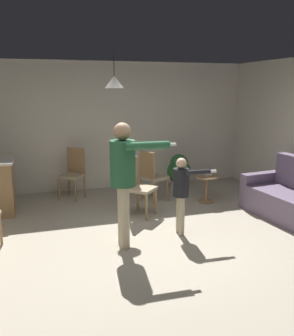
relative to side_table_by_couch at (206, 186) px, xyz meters
The scene contains 11 objects.
ground 2.29m from the side_table_by_couch, 136.35° to the right, with size 7.68×7.68×0.00m, color #B2A893.
wall_back 2.53m from the side_table_by_couch, 135.00° to the left, with size 6.40×0.10×2.70m, color silver.
side_table_by_couch is the anchor object (origin of this frame).
person_adult 2.55m from the side_table_by_couch, 143.46° to the right, with size 0.84×0.52×1.72m.
person_child 1.71m from the side_table_by_couch, 129.27° to the right, with size 0.60×0.36×1.17m.
dining_chair_by_counter 1.07m from the side_table_by_couch, 162.22° to the left, with size 0.56×0.56×1.00m.
dining_chair_centre_back 1.50m from the side_table_by_couch, 168.03° to the right, with size 0.59×0.59×1.00m.
dining_chair_spare 2.61m from the side_table_by_couch, 156.97° to the left, with size 0.59×0.59×1.00m.
potted_plant_corner 0.96m from the side_table_by_couch, 101.51° to the left, with size 0.51×0.51×0.78m.
spare_remote_on_table 0.22m from the side_table_by_couch, 41.38° to the left, with size 0.04×0.13×0.04m, color white.
ceiling_light_pendant 2.60m from the side_table_by_couch, behind, with size 0.32×0.32×0.55m.
Camera 1 is at (-1.42, -4.49, 2.16)m, focal length 38.73 mm.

